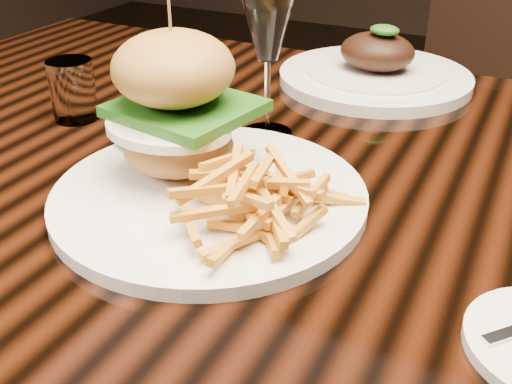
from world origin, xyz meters
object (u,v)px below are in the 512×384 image
at_px(burger_plate, 201,150).
at_px(chair_far, 485,106).
at_px(dining_table, 342,237).
at_px(far_dish, 375,72).
at_px(wine_glass, 268,29).

height_order(burger_plate, chair_far, burger_plate).
xyz_separation_m(dining_table, far_dish, (-0.07, 0.33, 0.10)).
xyz_separation_m(burger_plate, far_dish, (0.06, 0.44, -0.04)).
distance_m(burger_plate, chair_far, 1.04).
height_order(dining_table, wine_glass, wine_glass).
relative_size(burger_plate, wine_glass, 1.77).
height_order(dining_table, burger_plate, burger_plate).
xyz_separation_m(dining_table, chair_far, (0.06, 0.89, -0.13)).
bearing_deg(far_dish, dining_table, -78.45).
distance_m(dining_table, burger_plate, 0.21).
relative_size(dining_table, wine_glass, 8.53).
bearing_deg(chair_far, burger_plate, -84.09).
distance_m(wine_glass, far_dish, 0.29).
bearing_deg(dining_table, burger_plate, -140.84).
bearing_deg(wine_glass, burger_plate, -87.23).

